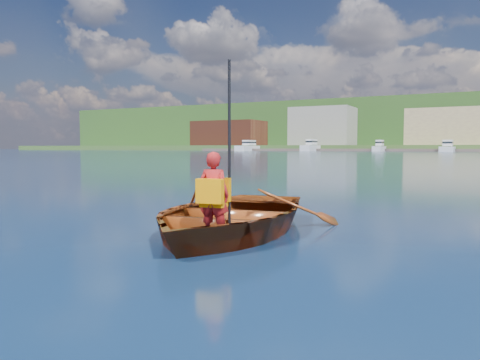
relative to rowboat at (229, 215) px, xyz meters
name	(u,v)px	position (x,y,z in m)	size (l,w,h in m)	color
ground	(232,244)	(0.41, -0.67, -0.26)	(600.00, 600.00, 0.00)	#102A3E
rowboat	(229,215)	(0.00, 0.00, 0.00)	(3.26, 4.24, 0.81)	brown
child_paddler	(214,194)	(0.26, -0.87, 0.40)	(0.42, 0.38, 2.21)	#AB1A1C
shoreline	(475,128)	(0.41, 235.94, 10.07)	(400.00, 140.00, 22.00)	#415825
dock	(438,150)	(-8.43, 147.33, 0.14)	(159.99, 12.31, 0.80)	brown
waterfront_buildings	(446,128)	(-7.33, 164.33, 7.49)	(202.00, 16.00, 14.00)	brown
marina_yachts	(460,147)	(-2.22, 142.68, 1.08)	(139.39, 13.41, 4.28)	silver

